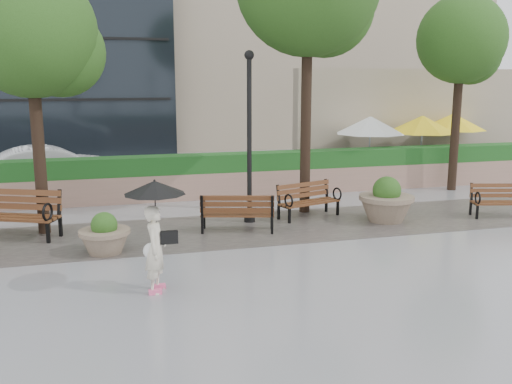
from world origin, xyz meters
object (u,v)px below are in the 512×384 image
object	(u,v)px
bench_4	(503,208)
car_right	(51,167)
bench_3	(308,208)
planter_right	(386,204)
bench_1	(15,224)
bench_2	(238,220)
planter_left	(105,237)
lamppost	(249,148)
pedestrian	(155,225)

from	to	relation	value
bench_4	car_right	distance (m)	14.05
bench_3	planter_right	size ratio (longest dim) A/B	1.29
bench_1	bench_4	world-z (taller)	bench_1
bench_2	bench_3	world-z (taller)	bench_2
planter_left	lamppost	bearing A→B (deg)	26.42
bench_3	bench_1	bearing A→B (deg)	162.94
lamppost	car_right	bearing A→B (deg)	130.15
bench_4	planter_right	bearing A→B (deg)	-172.78
bench_4	planter_left	world-z (taller)	planter_left
car_right	bench_2	bearing A→B (deg)	-157.77
car_right	bench_4	bearing A→B (deg)	-133.83
car_right	bench_3	bearing A→B (deg)	-143.45
bench_2	bench_4	distance (m)	7.17
planter_left	pedestrian	xyz separation A→B (m)	(0.84, -2.46, 0.83)
bench_3	planter_left	bearing A→B (deg)	-178.26
planter_left	car_right	world-z (taller)	car_right
bench_3	car_right	distance (m)	9.23
bench_1	planter_right	xyz separation A→B (m)	(9.03, -0.85, 0.13)
pedestrian	bench_1	bearing A→B (deg)	54.59
bench_3	car_right	xyz separation A→B (m)	(-6.87, 6.16, 0.44)
bench_1	car_right	world-z (taller)	car_right
bench_2	pedestrian	bearing A→B (deg)	72.26
planter_left	car_right	xyz separation A→B (m)	(-1.61, 8.01, 0.37)
bench_2	planter_left	distance (m)	3.25
bench_4	pedestrian	xyz separation A→B (m)	(-9.42, -2.97, 0.92)
bench_1	bench_3	world-z (taller)	bench_1
bench_3	car_right	size ratio (longest dim) A/B	0.42
planter_left	planter_right	xyz separation A→B (m)	(7.05, 0.93, 0.11)
planter_right	lamppost	world-z (taller)	lamppost
bench_2	lamppost	bearing A→B (deg)	-106.05
bench_1	bench_2	world-z (taller)	bench_1
car_right	pedestrian	bearing A→B (deg)	-178.39
planter_left	planter_right	world-z (taller)	planter_right
bench_1	bench_3	size ratio (longest dim) A/B	1.21
planter_left	car_right	bearing A→B (deg)	101.34
planter_left	lamppost	distance (m)	4.34
bench_2	planter_right	bearing A→B (deg)	-164.70
bench_1	planter_left	bearing A→B (deg)	-17.44
planter_left	bench_4	bearing A→B (deg)	2.84
car_right	bench_1	bearing A→B (deg)	164.95
bench_1	car_right	size ratio (longest dim) A/B	0.50
bench_1	bench_4	distance (m)	12.32
bench_3	bench_4	xyz separation A→B (m)	(5.00, -1.34, -0.01)
bench_2	bench_1	bearing A→B (deg)	6.62
planter_left	lamppost	world-z (taller)	lamppost
bench_1	pedestrian	xyz separation A→B (m)	(2.83, -4.24, 0.85)
bench_3	pedestrian	distance (m)	6.24
bench_3	planter_left	distance (m)	5.57
lamppost	car_right	size ratio (longest dim) A/B	0.99
bench_1	pedestrian	distance (m)	5.17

